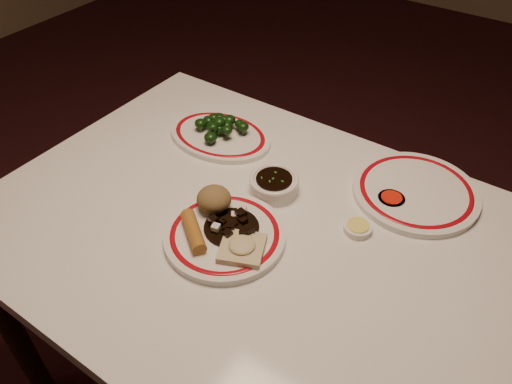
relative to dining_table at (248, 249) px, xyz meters
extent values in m
plane|color=black|center=(0.00, 0.00, -0.66)|extent=(7.00, 7.00, 0.00)
cube|color=white|center=(0.00, 0.00, 0.07)|extent=(1.20, 0.90, 0.04)
cylinder|color=black|center=(-0.54, -0.39, -0.30)|extent=(0.06, 0.06, 0.71)
cylinder|color=black|center=(-0.54, 0.39, -0.30)|extent=(0.06, 0.06, 0.71)
cylinder|color=black|center=(0.54, 0.39, -0.30)|extent=(0.06, 0.06, 0.71)
cylinder|color=white|center=(-0.01, -0.07, 0.10)|extent=(0.28, 0.28, 0.02)
torus|color=#A00812|center=(-0.01, -0.07, 0.11)|extent=(0.24, 0.24, 0.00)
ellipsoid|color=olive|center=(-0.08, -0.02, 0.14)|extent=(0.08, 0.08, 0.06)
cylinder|color=#B1732B|center=(-0.06, -0.12, 0.13)|extent=(0.11, 0.09, 0.03)
cube|color=beige|center=(0.05, -0.09, 0.12)|extent=(0.12, 0.12, 0.01)
ellipsoid|color=beige|center=(0.05, -0.09, 0.13)|extent=(0.06, 0.06, 0.02)
cylinder|color=black|center=(-0.01, -0.05, 0.11)|extent=(0.12, 0.12, 0.00)
cube|color=black|center=(0.00, -0.03, 0.12)|extent=(0.03, 0.03, 0.02)
cube|color=black|center=(-0.01, -0.07, 0.12)|extent=(0.02, 0.02, 0.01)
cube|color=black|center=(0.04, -0.05, 0.13)|extent=(0.03, 0.03, 0.02)
cube|color=black|center=(0.00, -0.05, 0.12)|extent=(0.03, 0.03, 0.02)
cube|color=black|center=(-0.01, -0.02, 0.13)|extent=(0.02, 0.02, 0.02)
cube|color=black|center=(0.00, -0.08, 0.12)|extent=(0.02, 0.02, 0.02)
cube|color=black|center=(-0.02, -0.05, 0.12)|extent=(0.02, 0.02, 0.02)
cube|color=black|center=(0.00, -0.02, 0.13)|extent=(0.02, 0.02, 0.02)
cube|color=black|center=(-0.03, -0.05, 0.12)|extent=(0.02, 0.02, 0.02)
cube|color=black|center=(0.03, -0.06, 0.13)|extent=(0.02, 0.02, 0.02)
cube|color=black|center=(-0.01, -0.05, 0.12)|extent=(0.02, 0.02, 0.02)
cube|color=black|center=(0.00, -0.06, 0.12)|extent=(0.02, 0.02, 0.02)
cube|color=black|center=(-0.05, -0.07, 0.13)|extent=(0.02, 0.02, 0.02)
cube|color=black|center=(0.01, -0.05, 0.12)|extent=(0.02, 0.02, 0.01)
cube|color=black|center=(0.01, -0.03, 0.13)|extent=(0.02, 0.02, 0.02)
cube|color=beige|center=(-0.01, -0.01, 0.13)|extent=(0.02, 0.02, 0.01)
cube|color=beige|center=(-0.02, -0.03, 0.13)|extent=(0.02, 0.02, 0.01)
cube|color=beige|center=(-0.03, -0.08, 0.12)|extent=(0.02, 0.02, 0.01)
torus|color=#A00812|center=(-0.25, 0.23, 0.11)|extent=(0.27, 0.27, 0.00)
cylinder|color=#23471C|center=(-0.25, 0.23, 0.11)|extent=(0.01, 0.01, 0.01)
ellipsoid|color=black|center=(-0.25, 0.23, 0.13)|extent=(0.04, 0.04, 0.03)
cylinder|color=#23471C|center=(-0.25, 0.18, 0.11)|extent=(0.01, 0.01, 0.01)
ellipsoid|color=black|center=(-0.25, 0.18, 0.13)|extent=(0.04, 0.04, 0.03)
cylinder|color=#23471C|center=(-0.22, 0.27, 0.11)|extent=(0.01, 0.01, 0.01)
ellipsoid|color=black|center=(-0.22, 0.27, 0.13)|extent=(0.03, 0.03, 0.02)
cylinder|color=#23471C|center=(-0.30, 0.23, 0.11)|extent=(0.01, 0.01, 0.01)
ellipsoid|color=black|center=(-0.30, 0.23, 0.13)|extent=(0.03, 0.03, 0.03)
cylinder|color=#23471C|center=(-0.31, 0.21, 0.11)|extent=(0.01, 0.01, 0.01)
ellipsoid|color=black|center=(-0.31, 0.21, 0.13)|extent=(0.03, 0.03, 0.03)
cylinder|color=#23471C|center=(-0.24, 0.24, 0.11)|extent=(0.01, 0.01, 0.01)
ellipsoid|color=black|center=(-0.24, 0.24, 0.13)|extent=(0.03, 0.03, 0.03)
cylinder|color=#23471C|center=(-0.25, 0.25, 0.11)|extent=(0.01, 0.01, 0.02)
ellipsoid|color=black|center=(-0.25, 0.25, 0.13)|extent=(0.03, 0.03, 0.02)
cylinder|color=#23471C|center=(-0.27, 0.23, 0.11)|extent=(0.01, 0.01, 0.01)
ellipsoid|color=black|center=(-0.27, 0.23, 0.13)|extent=(0.03, 0.03, 0.02)
cylinder|color=#23471C|center=(-0.28, 0.26, 0.11)|extent=(0.01, 0.01, 0.01)
ellipsoid|color=black|center=(-0.28, 0.26, 0.13)|extent=(0.03, 0.03, 0.03)
cylinder|color=#23471C|center=(-0.26, 0.22, 0.11)|extent=(0.01, 0.01, 0.01)
ellipsoid|color=black|center=(-0.26, 0.22, 0.13)|extent=(0.03, 0.03, 0.02)
cylinder|color=#23471C|center=(-0.25, 0.22, 0.11)|extent=(0.01, 0.01, 0.01)
ellipsoid|color=black|center=(-0.25, 0.22, 0.13)|extent=(0.04, 0.04, 0.03)
cylinder|color=#23471C|center=(-0.27, 0.21, 0.11)|extent=(0.01, 0.01, 0.01)
ellipsoid|color=black|center=(-0.27, 0.21, 0.13)|extent=(0.04, 0.04, 0.03)
cylinder|color=#23471C|center=(-0.25, 0.26, 0.11)|extent=(0.01, 0.01, 0.02)
ellipsoid|color=black|center=(-0.25, 0.26, 0.13)|extent=(0.04, 0.04, 0.03)
cylinder|color=#23471C|center=(-0.28, 0.26, 0.11)|extent=(0.01, 0.01, 0.01)
ellipsoid|color=black|center=(-0.28, 0.26, 0.13)|extent=(0.03, 0.03, 0.02)
cylinder|color=#23471C|center=(-0.25, 0.23, 0.11)|extent=(0.01, 0.01, 0.01)
ellipsoid|color=black|center=(-0.25, 0.23, 0.13)|extent=(0.04, 0.04, 0.03)
cylinder|color=#23471C|center=(-0.25, 0.23, 0.11)|extent=(0.01, 0.01, 0.01)
ellipsoid|color=black|center=(-0.25, 0.23, 0.13)|extent=(0.03, 0.03, 0.03)
cylinder|color=#23471C|center=(-0.20, 0.26, 0.11)|extent=(0.01, 0.01, 0.02)
ellipsoid|color=black|center=(-0.20, 0.26, 0.13)|extent=(0.03, 0.03, 0.03)
cylinder|color=#23471C|center=(-0.24, 0.24, 0.11)|extent=(0.01, 0.01, 0.01)
ellipsoid|color=black|center=(-0.24, 0.24, 0.12)|extent=(0.03, 0.03, 0.02)
ellipsoid|color=black|center=(-0.22, 0.22, 0.14)|extent=(0.03, 0.03, 0.02)
ellipsoid|color=black|center=(-0.29, 0.24, 0.14)|extent=(0.03, 0.03, 0.02)
ellipsoid|color=black|center=(-0.26, 0.25, 0.13)|extent=(0.03, 0.03, 0.02)
ellipsoid|color=black|center=(-0.25, 0.23, 0.14)|extent=(0.03, 0.03, 0.03)
ellipsoid|color=black|center=(-0.26, 0.20, 0.14)|extent=(0.03, 0.03, 0.02)
cylinder|color=white|center=(-0.01, 0.12, 0.11)|extent=(0.12, 0.12, 0.04)
cylinder|color=black|center=(-0.01, 0.12, 0.13)|extent=(0.09, 0.09, 0.00)
cylinder|color=white|center=(0.24, 0.25, 0.10)|extent=(0.06, 0.06, 0.02)
cylinder|color=red|center=(0.24, 0.25, 0.11)|extent=(0.05, 0.05, 0.00)
cylinder|color=white|center=(0.22, 0.12, 0.10)|extent=(0.06, 0.06, 0.02)
cylinder|color=#ECE461|center=(0.22, 0.12, 0.11)|extent=(0.05, 0.05, 0.00)
cylinder|color=white|center=(0.28, 0.31, 0.10)|extent=(0.36, 0.36, 0.02)
torus|color=#A00812|center=(0.28, 0.31, 0.11)|extent=(0.31, 0.31, 0.00)
camera|label=1|loc=(0.47, -0.65, 0.90)|focal=35.00mm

